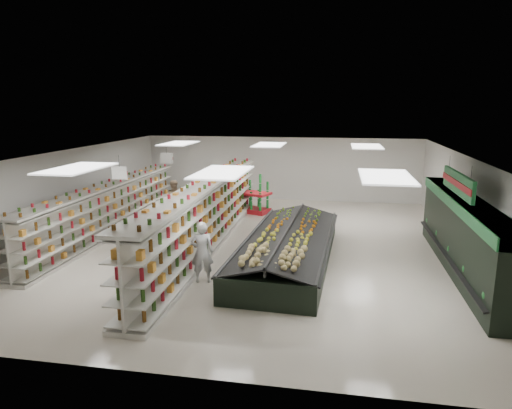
% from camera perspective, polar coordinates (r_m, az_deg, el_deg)
% --- Properties ---
extents(floor, '(16.00, 16.00, 0.00)m').
position_cam_1_polar(floor, '(16.08, -0.53, -5.08)').
color(floor, beige).
rests_on(floor, ground).
extents(ceiling, '(14.00, 16.00, 0.02)m').
position_cam_1_polar(ceiling, '(15.42, -0.55, 6.33)').
color(ceiling, white).
rests_on(ceiling, wall_back).
extents(wall_back, '(14.00, 0.02, 3.20)m').
position_cam_1_polar(wall_back, '(23.47, 3.10, 4.49)').
color(wall_back, silver).
rests_on(wall_back, floor).
extents(wall_front, '(14.00, 0.02, 3.20)m').
position_cam_1_polar(wall_front, '(8.28, -11.06, -10.87)').
color(wall_front, silver).
rests_on(wall_front, floor).
extents(wall_left, '(0.02, 16.00, 3.20)m').
position_cam_1_polar(wall_left, '(18.29, -22.64, 1.27)').
color(wall_left, silver).
rests_on(wall_left, floor).
extents(wall_right, '(0.02, 16.00, 3.20)m').
position_cam_1_polar(wall_right, '(15.96, 24.99, -0.46)').
color(wall_right, silver).
rests_on(wall_right, floor).
extents(produce_wall_case, '(0.93, 8.00, 2.20)m').
position_cam_1_polar(produce_wall_case, '(14.51, 24.53, -3.08)').
color(produce_wall_case, black).
rests_on(produce_wall_case, floor).
extents(aisle_sign_near, '(0.52, 0.06, 0.75)m').
position_cam_1_polar(aisle_sign_near, '(14.81, -16.68, 3.81)').
color(aisle_sign_near, white).
rests_on(aisle_sign_near, ceiling).
extents(aisle_sign_far, '(0.52, 0.06, 0.75)m').
position_cam_1_polar(aisle_sign_far, '(18.43, -11.11, 5.71)').
color(aisle_sign_far, white).
rests_on(aisle_sign_far, ceiling).
extents(hortifruti_banner, '(0.12, 3.20, 0.95)m').
position_cam_1_polar(hortifruti_banner, '(14.15, 23.92, 2.46)').
color(hortifruti_banner, '#1D6F35').
rests_on(hortifruti_banner, ceiling).
extents(gondola_left, '(0.88, 11.00, 1.91)m').
position_cam_1_polar(gondola_left, '(18.17, -17.82, -0.77)').
color(gondola_left, silver).
rests_on(gondola_left, floor).
extents(gondola_center, '(1.11, 12.99, 2.25)m').
position_cam_1_polar(gondola_center, '(15.73, -6.22, -1.65)').
color(gondola_center, silver).
rests_on(gondola_center, floor).
extents(produce_island, '(3.00, 7.45, 1.09)m').
position_cam_1_polar(produce_island, '(14.35, 4.03, -5.21)').
color(produce_island, black).
rests_on(produce_island, floor).
extents(soda_endcap, '(1.55, 1.32, 1.68)m').
position_cam_1_polar(soda_endcap, '(20.60, -0.13, 1.18)').
color(soda_endcap, '#AF141C').
rests_on(soda_endcap, floor).
extents(shopper_main, '(0.71, 0.54, 1.73)m').
position_cam_1_polar(shopper_main, '(12.68, -6.77, -5.93)').
color(shopper_main, white).
rests_on(shopper_main, floor).
extents(shopper_background, '(0.89, 0.97, 1.71)m').
position_cam_1_polar(shopper_background, '(19.65, -10.04, 0.55)').
color(shopper_background, '#A28064').
rests_on(shopper_background, floor).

